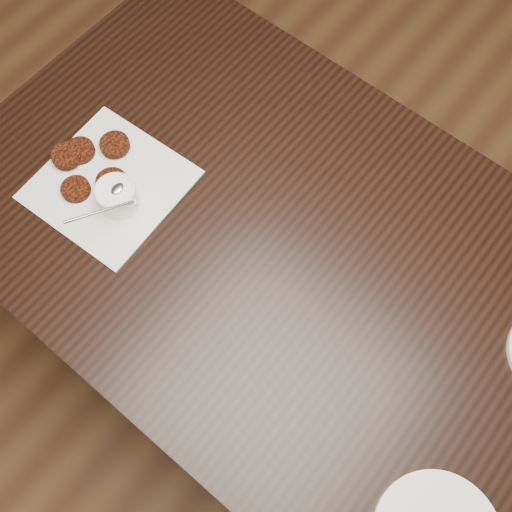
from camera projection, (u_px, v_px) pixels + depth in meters
The scene contains 5 objects.
floor at pixel (256, 387), 1.87m from camera, with size 4.00×4.00×0.00m, color brown.
table at pixel (271, 301), 1.59m from camera, with size 1.39×0.89×0.75m, color black.
napkin at pixel (110, 185), 1.29m from camera, with size 0.29×0.29×0.00m, color white.
sauce_ramekin at pixel (114, 189), 1.22m from camera, with size 0.11×0.11×0.12m, color white, non-canonical shape.
patty_cluster at pixel (87, 163), 1.30m from camera, with size 0.22×0.22×0.02m, color #5D210C, non-canonical shape.
Camera 1 is at (0.24, -0.29, 1.88)m, focal length 42.89 mm.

